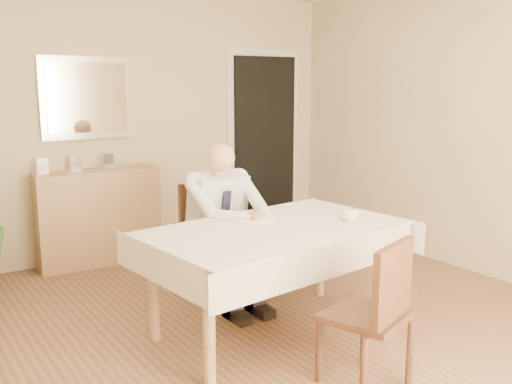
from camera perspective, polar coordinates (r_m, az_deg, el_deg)
room at (r=3.60m, az=3.15°, el=4.60°), size 5.00×5.02×2.60m
doorway at (r=6.52m, az=0.81°, el=4.82°), size 0.96×0.07×2.10m
mirror at (r=5.58m, az=-16.56°, el=9.00°), size 0.86×0.04×0.76m
dining_table at (r=3.81m, az=1.91°, el=-4.73°), size 1.82×1.19×0.75m
chair_far at (r=4.56m, az=-4.66°, el=-4.09°), size 0.47×0.47×0.91m
chair_near at (r=3.21m, az=11.92°, el=-11.29°), size 0.53×0.54×0.88m
seated_man at (r=4.28m, az=-2.78°, el=-2.65°), size 0.48×0.72×1.24m
plate at (r=3.96m, az=-0.26°, el=-2.71°), size 0.26×0.26×0.02m
food at (r=3.96m, az=-0.26°, el=-2.40°), size 0.14×0.14×0.06m
knife at (r=3.93m, az=0.71°, el=-2.56°), size 0.01×0.13×0.01m
fork at (r=3.89m, az=-0.26°, el=-2.72°), size 0.01×0.13×0.01m
coffee_mug at (r=3.97m, az=9.36°, el=-2.29°), size 0.13×0.13×0.09m
sideboard at (r=5.58m, az=-15.47°, el=-2.40°), size 1.15×0.48×0.89m
photo_frame_left at (r=5.40m, az=-20.56°, el=2.45°), size 0.10×0.02×0.14m
photo_frame_center at (r=5.48m, az=-17.58°, el=2.75°), size 0.10×0.02×0.14m
photo_frame_right at (r=5.56m, az=-14.53°, el=3.02°), size 0.10×0.02×0.14m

